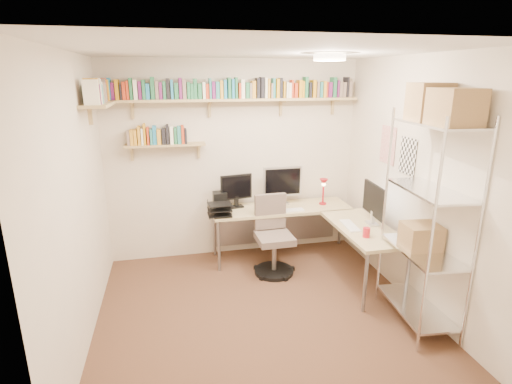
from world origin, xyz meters
TOP-DOWN VIEW (x-y plane):
  - ground at (0.00, 0.00)m, footprint 3.20×3.20m
  - room_shell at (0.00, 0.00)m, footprint 3.24×3.04m
  - wall_shelves at (-0.42, 1.30)m, footprint 3.12×1.09m
  - corner_desk at (0.62, 0.96)m, footprint 1.93×1.74m
  - office_chair at (0.34, 0.80)m, footprint 0.49×0.50m
  - wire_rack at (1.42, -0.50)m, footprint 0.50×0.91m

SIDE VIEW (x-z plane):
  - ground at x=0.00m, z-range 0.00..0.00m
  - office_chair at x=0.34m, z-range -0.07..0.87m
  - corner_desk at x=0.62m, z-range 0.08..1.27m
  - room_shell at x=0.00m, z-range 0.29..2.81m
  - wire_rack at x=1.42m, z-range 0.43..2.67m
  - wall_shelves at x=-0.42m, z-range 1.63..2.43m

